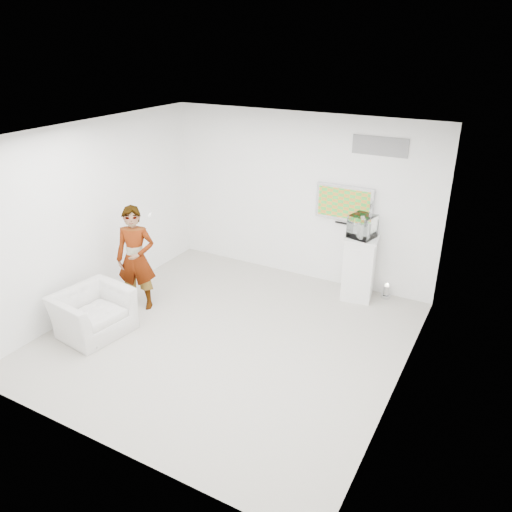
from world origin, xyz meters
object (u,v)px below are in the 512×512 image
at_px(pedestal, 359,268).
at_px(floor_uplight, 386,291).
at_px(armchair, 93,312).
at_px(person, 136,259).
at_px(tv, 344,203).

height_order(pedestal, floor_uplight, pedestal).
bearing_deg(floor_uplight, armchair, -138.34).
bearing_deg(person, armchair, -119.08).
relative_size(tv, armchair, 0.96).
xyz_separation_m(tv, person, (-2.63, -2.35, -0.68)).
xyz_separation_m(tv, floor_uplight, (0.89, -0.09, -1.42)).
bearing_deg(person, tv, 17.73).
height_order(person, floor_uplight, person).
relative_size(pedestal, floor_uplight, 4.35).
relative_size(tv, floor_uplight, 3.89).
bearing_deg(tv, pedestal, -35.45).
height_order(armchair, floor_uplight, armchair).
distance_m(tv, floor_uplight, 1.68).
bearing_deg(armchair, tv, -31.32).
distance_m(pedestal, floor_uplight, 0.66).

